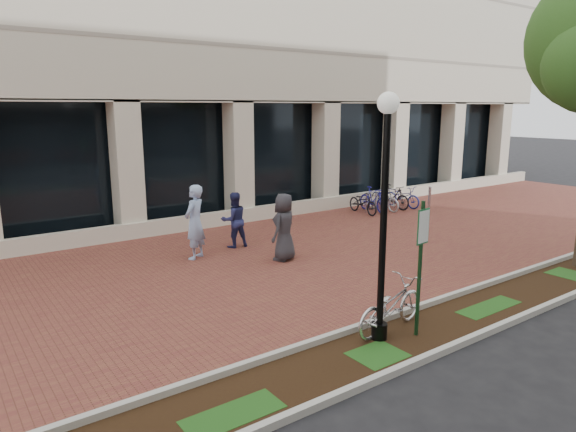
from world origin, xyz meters
TOP-DOWN VIEW (x-y plane):
  - ground at (0.00, 0.00)m, footprint 120.00×120.00m
  - brick_plaza at (0.00, 0.00)m, footprint 40.00×9.00m
  - planting_strip at (0.00, -5.25)m, footprint 40.00×1.50m
  - curb_plaza_side at (0.00, -4.50)m, footprint 40.00×0.12m
  - curb_street_side at (0.00, -6.00)m, footprint 40.00×0.12m
  - parking_sign at (-0.34, -5.28)m, footprint 0.34×0.07m
  - lamppost at (-0.99, -4.98)m, footprint 0.36×0.36m
  - locked_bicycle at (-0.56, -4.83)m, footprint 1.91×0.89m
  - pedestrian_left at (-1.43, 1.42)m, footprint 0.88×0.81m
  - pedestrian_mid at (-0.00, 1.81)m, footprint 0.86×0.71m
  - pedestrian_right at (0.42, -0.09)m, footprint 1.05×0.91m
  - bollard at (9.26, 2.26)m, footprint 0.12×0.12m
  - bike_rack_cluster at (7.52, 3.12)m, footprint 2.96×1.74m

SIDE VIEW (x-z plane):
  - ground at x=0.00m, z-range 0.00..0.00m
  - brick_plaza at x=0.00m, z-range 0.00..0.01m
  - planting_strip at x=0.00m, z-range 0.00..0.01m
  - curb_plaza_side at x=0.00m, z-range 0.00..0.12m
  - curb_street_side at x=0.00m, z-range 0.00..0.12m
  - bike_rack_cluster at x=7.52m, z-range -0.03..0.95m
  - bollard at x=9.26m, z-range 0.01..0.93m
  - locked_bicycle at x=-0.56m, z-range 0.00..0.96m
  - pedestrian_mid at x=0.00m, z-range 0.00..1.62m
  - pedestrian_right at x=0.42m, z-range 0.00..1.81m
  - pedestrian_left at x=-1.43m, z-range 0.00..2.02m
  - parking_sign at x=-0.34m, z-range 0.33..2.79m
  - lamppost at x=-0.99m, z-range 0.28..4.54m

